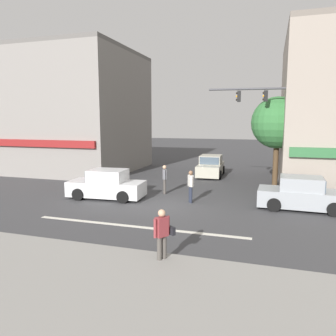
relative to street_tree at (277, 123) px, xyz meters
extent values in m
plane|color=#3D3D3F|center=(-5.31, -5.66, -4.07)|extent=(120.00, 120.00, 0.00)
cube|color=silver|center=(-5.31, -9.16, -4.06)|extent=(9.00, 0.24, 0.01)
cube|color=gray|center=(-5.31, -14.16, -3.99)|extent=(40.00, 5.00, 0.16)
cube|color=gray|center=(-18.01, 3.73, 0.72)|extent=(13.51, 9.90, 9.58)
cube|color=maroon|center=(-18.01, -1.32, -1.47)|extent=(12.83, 0.24, 0.50)
cube|color=#635F5B|center=(-18.01, 3.73, 5.67)|extent=(13.51, 9.90, 0.30)
cylinder|color=#4C3823|center=(0.00, 0.00, -2.60)|extent=(0.32, 0.32, 2.93)
sphere|color=#337038|center=(0.00, 0.00, 0.03)|extent=(3.10, 3.10, 3.10)
cylinder|color=brown|center=(-13.19, -0.18, 0.26)|extent=(0.22, 0.22, 8.64)
cube|color=#473828|center=(-13.19, -0.18, 4.18)|extent=(1.40, 0.12, 0.10)
cylinder|color=#47474C|center=(0.97, -1.54, -0.97)|extent=(0.18, 0.18, 6.20)
cylinder|color=#47474C|center=(-1.41, -1.78, 1.88)|extent=(4.79, 0.61, 0.12)
cube|color=black|center=(-0.70, -1.71, 1.48)|extent=(0.22, 0.26, 0.60)
sphere|color=black|center=(-0.82, -1.72, 1.66)|extent=(0.12, 0.12, 0.12)
sphere|color=orange|center=(-0.82, -1.72, 1.48)|extent=(0.12, 0.12, 0.12)
sphere|color=black|center=(-0.82, -1.72, 1.30)|extent=(0.12, 0.12, 0.12)
cube|color=black|center=(-2.13, -1.86, 1.48)|extent=(0.22, 0.26, 0.60)
sphere|color=black|center=(-2.25, -1.87, 1.66)|extent=(0.12, 0.12, 0.12)
sphere|color=orange|center=(-2.25, -1.87, 1.48)|extent=(0.12, 0.12, 0.12)
sphere|color=black|center=(-2.25, -1.87, 1.30)|extent=(0.12, 0.12, 0.12)
cube|color=#B7B29E|center=(-4.66, 3.81, -3.53)|extent=(1.90, 4.18, 0.80)
cube|color=#B7B29E|center=(-4.66, 3.91, -2.81)|extent=(1.65, 1.97, 0.64)
cube|color=#475666|center=(-4.61, 2.94, -2.81)|extent=(1.44, 0.13, 0.54)
cylinder|color=black|center=(-3.75, 2.58, -3.75)|extent=(0.21, 0.65, 0.64)
cylinder|color=black|center=(-5.44, 2.50, -3.75)|extent=(0.21, 0.65, 0.64)
cylinder|color=black|center=(-3.87, 5.12, -3.75)|extent=(0.21, 0.65, 0.64)
cylinder|color=black|center=(-5.57, 5.04, -3.75)|extent=(0.21, 0.65, 0.64)
cube|color=silver|center=(-8.79, -5.12, -3.53)|extent=(4.20, 1.97, 0.80)
cube|color=silver|center=(-8.69, -5.11, -2.81)|extent=(2.00, 1.68, 0.64)
cube|color=#475666|center=(-9.66, -5.18, -2.81)|extent=(0.16, 1.44, 0.54)
cylinder|color=black|center=(-10.00, -6.05, -3.75)|extent=(0.65, 0.22, 0.64)
cylinder|color=black|center=(-10.12, -4.35, -3.75)|extent=(0.65, 0.22, 0.64)
cylinder|color=black|center=(-7.47, -5.88, -3.75)|extent=(0.65, 0.22, 0.64)
cylinder|color=black|center=(-7.58, -4.19, -3.75)|extent=(0.65, 0.22, 0.64)
cube|color=#999EA3|center=(1.24, -4.37, -3.53)|extent=(4.15, 1.82, 0.80)
cube|color=#999EA3|center=(1.14, -4.37, -2.81)|extent=(1.94, 1.61, 0.64)
cube|color=#475666|center=(2.11, -4.40, -2.81)|extent=(0.10, 1.44, 0.54)
cylinder|color=black|center=(2.53, -3.56, -3.75)|extent=(0.64, 0.20, 0.64)
cylinder|color=black|center=(2.48, -5.26, -3.75)|extent=(0.64, 0.20, 0.64)
cylinder|color=black|center=(-0.01, -3.49, -3.75)|extent=(0.64, 0.20, 0.64)
cylinder|color=black|center=(-0.06, -5.19, -3.75)|extent=(0.64, 0.20, 0.64)
cylinder|color=#4C4742|center=(-3.30, -12.19, -3.64)|extent=(0.14, 0.14, 0.86)
cylinder|color=#4C4742|center=(-3.20, -12.04, -3.64)|extent=(0.14, 0.14, 0.86)
cube|color=maroon|center=(-3.25, -12.11, -2.92)|extent=(0.38, 0.42, 0.58)
sphere|color=tan|center=(-3.25, -12.11, -2.51)|extent=(0.22, 0.22, 0.22)
cylinder|color=maroon|center=(-3.38, -12.31, -2.92)|extent=(0.09, 0.09, 0.56)
cylinder|color=maroon|center=(-3.11, -11.91, -2.92)|extent=(0.09, 0.09, 0.56)
cube|color=black|center=(-3.04, -11.87, -3.09)|extent=(0.30, 0.26, 0.24)
cylinder|color=#232838|center=(-4.22, -4.62, -3.64)|extent=(0.14, 0.14, 0.86)
cylinder|color=#232838|center=(-4.13, -4.78, -3.64)|extent=(0.14, 0.14, 0.86)
cube|color=beige|center=(-4.17, -4.70, -2.92)|extent=(0.37, 0.42, 0.58)
sphere|color=brown|center=(-4.17, -4.70, -2.51)|extent=(0.22, 0.22, 0.22)
cylinder|color=beige|center=(-4.29, -4.49, -2.92)|extent=(0.09, 0.09, 0.56)
cylinder|color=beige|center=(-4.06, -4.91, -2.92)|extent=(0.09, 0.09, 0.56)
cylinder|color=#4C4742|center=(-6.14, -3.04, -3.64)|extent=(0.14, 0.14, 0.86)
cylinder|color=#4C4742|center=(-6.08, -3.20, -3.64)|extent=(0.14, 0.14, 0.86)
cube|color=slate|center=(-6.11, -3.12, -2.92)|extent=(0.34, 0.42, 0.58)
sphere|color=tan|center=(-6.11, -3.12, -2.51)|extent=(0.22, 0.22, 0.22)
cylinder|color=slate|center=(-6.20, -2.90, -2.92)|extent=(0.09, 0.09, 0.56)
cylinder|color=slate|center=(-6.02, -3.34, -2.92)|extent=(0.09, 0.09, 0.56)
camera|label=1|loc=(-0.31, -20.83, 0.16)|focal=35.00mm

